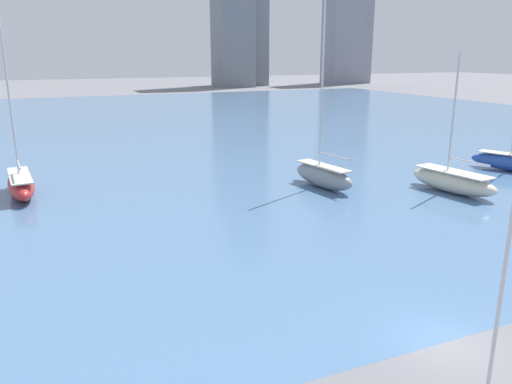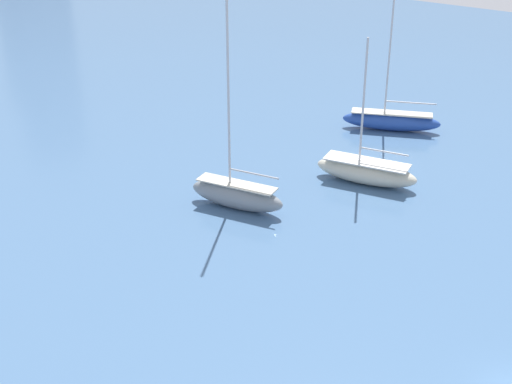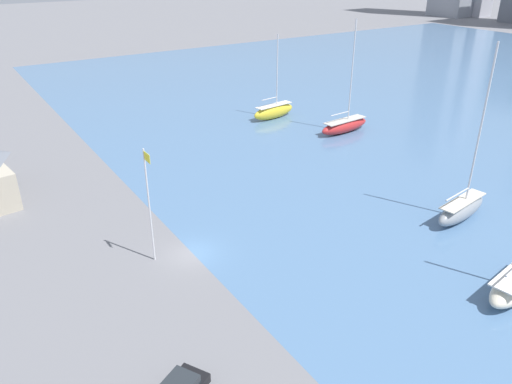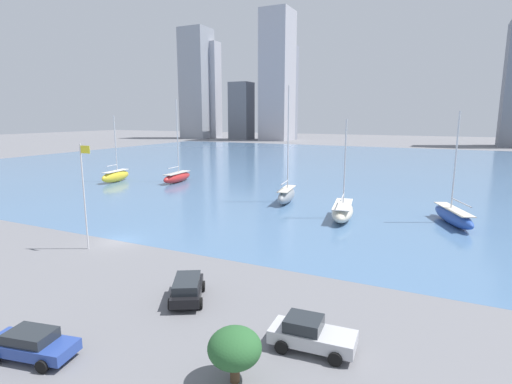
{
  "view_description": "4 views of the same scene",
  "coord_description": "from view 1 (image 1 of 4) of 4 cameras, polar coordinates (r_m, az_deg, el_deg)",
  "views": [
    {
      "loc": [
        -14.76,
        -13.95,
        11.81
      ],
      "look_at": [
        -3.46,
        12.16,
        3.93
      ],
      "focal_mm": 35.0,
      "sensor_mm": 36.0,
      "label": 1
    },
    {
      "loc": [
        -30.28,
        -4.52,
        25.14
      ],
      "look_at": [
        4.81,
        19.92,
        4.03
      ],
      "focal_mm": 50.0,
      "sensor_mm": 36.0,
      "label": 2
    },
    {
      "loc": [
        33.11,
        -14.91,
        23.22
      ],
      "look_at": [
        -4.53,
        9.31,
        1.56
      ],
      "focal_mm": 35.0,
      "sensor_mm": 36.0,
      "label": 3
    },
    {
      "loc": [
        28.98,
        -28.63,
        12.29
      ],
      "look_at": [
        7.26,
        16.47,
        2.79
      ],
      "focal_mm": 28.0,
      "sensor_mm": 36.0,
      "label": 4
    }
  ],
  "objects": [
    {
      "name": "ground_plane",
      "position": [
        23.49,
        20.75,
        -15.8
      ],
      "size": [
        500.0,
        500.0,
        0.0
      ],
      "primitive_type": "plane",
      "color": "slate"
    },
    {
      "name": "harbor_water",
      "position": [
        86.05,
        -13.41,
        7.18
      ],
      "size": [
        180.0,
        140.0,
        0.0
      ],
      "color": "#4C7099",
      "rests_on": "ground_plane"
    },
    {
      "name": "flag_pole",
      "position": [
        18.78,
        26.89,
        -6.18
      ],
      "size": [
        1.24,
        0.14,
        9.88
      ],
      "color": "silver",
      "rests_on": "ground_plane"
    },
    {
      "name": "sailboat_gray",
      "position": [
        45.9,
        7.67,
        1.98
      ],
      "size": [
        2.94,
        7.79,
        16.54
      ],
      "rotation": [
        0.0,
        0.0,
        0.15
      ],
      "color": "gray",
      "rests_on": "harbor_water"
    },
    {
      "name": "sailboat_red",
      "position": [
        47.37,
        -25.3,
        0.85
      ],
      "size": [
        2.74,
        8.74,
        15.39
      ],
      "rotation": [
        0.0,
        0.0,
        0.08
      ],
      "color": "#B72828",
      "rests_on": "harbor_water"
    },
    {
      "name": "sailboat_cream",
      "position": [
        47.19,
        21.56,
        1.19
      ],
      "size": [
        3.76,
        8.69,
        11.94
      ],
      "rotation": [
        0.0,
        0.0,
        0.16
      ],
      "color": "beige",
      "rests_on": "harbor_water"
    }
  ]
}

